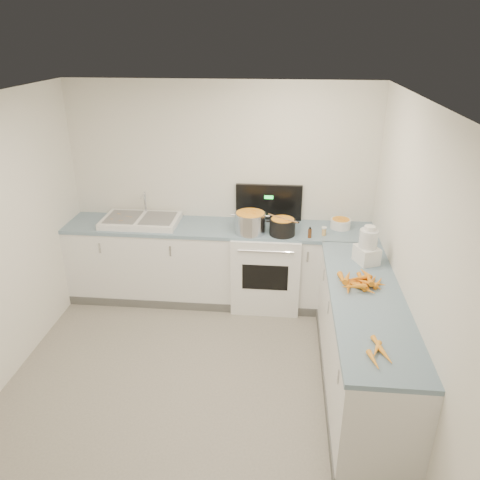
# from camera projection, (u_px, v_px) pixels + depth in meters

# --- Properties ---
(floor) EXTENTS (3.50, 4.00, 0.00)m
(floor) POSITION_uv_depth(u_px,v_px,m) (194.00, 398.00, 4.13)
(floor) COLOR gray
(floor) RESTS_ON ground
(ceiling) EXTENTS (3.50, 4.00, 0.00)m
(ceiling) POSITION_uv_depth(u_px,v_px,m) (179.00, 107.00, 3.11)
(ceiling) COLOR silver
(ceiling) RESTS_ON ground
(wall_back) EXTENTS (3.50, 0.00, 2.50)m
(wall_back) POSITION_uv_depth(u_px,v_px,m) (222.00, 192.00, 5.44)
(wall_back) COLOR silver
(wall_back) RESTS_ON ground
(wall_right) EXTENTS (0.00, 4.00, 2.50)m
(wall_right) POSITION_uv_depth(u_px,v_px,m) (420.00, 283.00, 3.46)
(wall_right) COLOR silver
(wall_right) RESTS_ON ground
(counter_back) EXTENTS (3.50, 0.62, 0.94)m
(counter_back) POSITION_uv_depth(u_px,v_px,m) (219.00, 263.00, 5.48)
(counter_back) COLOR white
(counter_back) RESTS_ON ground
(counter_right) EXTENTS (0.62, 2.20, 0.94)m
(counter_right) POSITION_uv_depth(u_px,v_px,m) (362.00, 343.00, 4.08)
(counter_right) COLOR white
(counter_right) RESTS_ON ground
(stove) EXTENTS (0.76, 0.65, 1.36)m
(stove) POSITION_uv_depth(u_px,v_px,m) (266.00, 266.00, 5.42)
(stove) COLOR white
(stove) RESTS_ON ground
(sink) EXTENTS (0.86, 0.52, 0.31)m
(sink) POSITION_uv_depth(u_px,v_px,m) (141.00, 220.00, 5.35)
(sink) COLOR white
(sink) RESTS_ON counter_back
(steel_pot) EXTENTS (0.44, 0.44, 0.25)m
(steel_pot) POSITION_uv_depth(u_px,v_px,m) (250.00, 224.00, 5.09)
(steel_pot) COLOR silver
(steel_pot) RESTS_ON stove
(black_pot) EXTENTS (0.31, 0.31, 0.20)m
(black_pot) POSITION_uv_depth(u_px,v_px,m) (282.00, 228.00, 5.05)
(black_pot) COLOR black
(black_pot) RESTS_ON stove
(wooden_spoon) EXTENTS (0.33, 0.24, 0.02)m
(wooden_spoon) POSITION_uv_depth(u_px,v_px,m) (283.00, 218.00, 5.00)
(wooden_spoon) COLOR #AD7A47
(wooden_spoon) RESTS_ON black_pot
(mixing_bowl) EXTENTS (0.29, 0.29, 0.10)m
(mixing_bowl) POSITION_uv_depth(u_px,v_px,m) (341.00, 224.00, 5.23)
(mixing_bowl) COLOR white
(mixing_bowl) RESTS_ON counter_back
(extract_bottle) EXTENTS (0.04, 0.04, 0.10)m
(extract_bottle) POSITION_uv_depth(u_px,v_px,m) (310.00, 233.00, 4.98)
(extract_bottle) COLOR #593319
(extract_bottle) RESTS_ON counter_back
(spice_jar) EXTENTS (0.05, 0.05, 0.08)m
(spice_jar) POSITION_uv_depth(u_px,v_px,m) (324.00, 232.00, 5.04)
(spice_jar) COLOR #E5B266
(spice_jar) RESTS_ON counter_back
(food_processor) EXTENTS (0.25, 0.28, 0.37)m
(food_processor) POSITION_uv_depth(u_px,v_px,m) (367.00, 247.00, 4.40)
(food_processor) COLOR white
(food_processor) RESTS_ON counter_right
(carrot_pile) EXTENTS (0.41, 0.41, 0.09)m
(carrot_pile) POSITION_uv_depth(u_px,v_px,m) (360.00, 282.00, 4.05)
(carrot_pile) COLOR orange
(carrot_pile) RESTS_ON counter_right
(peeled_carrots) EXTENTS (0.17, 0.36, 0.04)m
(peeled_carrots) POSITION_uv_depth(u_px,v_px,m) (378.00, 352.00, 3.18)
(peeled_carrots) COLOR orange
(peeled_carrots) RESTS_ON counter_right
(peelings) EXTENTS (0.24, 0.24, 0.01)m
(peelings) POSITION_uv_depth(u_px,v_px,m) (122.00, 216.00, 5.37)
(peelings) COLOR tan
(peelings) RESTS_ON sink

